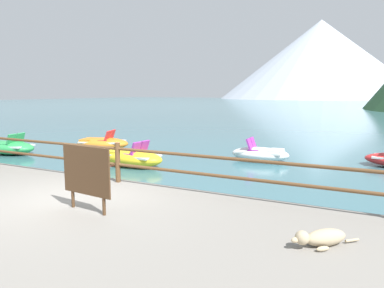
# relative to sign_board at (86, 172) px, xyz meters

# --- Properties ---
(ground_plane) EXTENTS (200.00, 200.00, 0.00)m
(ground_plane) POSITION_rel_sign_board_xyz_m (-0.91, 40.45, -1.13)
(ground_plane) COLOR #3D6B75
(dock_railing) EXTENTS (23.92, 0.12, 0.95)m
(dock_railing) POSITION_rel_sign_board_xyz_m (-0.91, 2.00, -0.14)
(dock_railing) COLOR brown
(dock_railing) RESTS_ON promenade_dock
(sign_board) EXTENTS (1.18, 0.17, 1.19)m
(sign_board) POSITION_rel_sign_board_xyz_m (0.00, 0.00, 0.00)
(sign_board) COLOR silver
(sign_board) RESTS_ON promenade_dock
(dog_resting) EXTENTS (0.83, 0.78, 0.26)m
(dog_resting) POSITION_rel_sign_board_xyz_m (3.98, 0.35, -0.61)
(dog_resting) COLOR tan
(dog_resting) RESTS_ON promenade_dock
(pedal_boat_0) EXTENTS (2.44, 1.53, 0.88)m
(pedal_boat_0) POSITION_rel_sign_board_xyz_m (-8.93, 4.96, -0.84)
(pedal_boat_0) COLOR green
(pedal_boat_0) RESTS_ON ground
(pedal_boat_1) EXTENTS (2.63, 1.98, 0.86)m
(pedal_boat_1) POSITION_rel_sign_board_xyz_m (-6.42, 7.73, -0.85)
(pedal_boat_1) COLOR orange
(pedal_boat_1) RESTS_ON ground
(pedal_boat_2) EXTENTS (2.20, 1.27, 0.84)m
(pedal_boat_2) POSITION_rel_sign_board_xyz_m (0.63, 8.33, -0.86)
(pedal_boat_2) COLOR white
(pedal_boat_2) RESTS_ON ground
(pedal_boat_4) EXTENTS (2.48, 1.25, 0.90)m
(pedal_boat_4) POSITION_rel_sign_board_xyz_m (-2.99, 5.30, -0.82)
(pedal_boat_4) COLOR yellow
(pedal_boat_4) RESTS_ON ground
(distant_peak) EXTENTS (72.32, 72.32, 28.48)m
(distant_peak) POSITION_rel_sign_board_xyz_m (-18.38, 140.68, 13.11)
(distant_peak) COLOR #A8B2C1
(distant_peak) RESTS_ON ground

